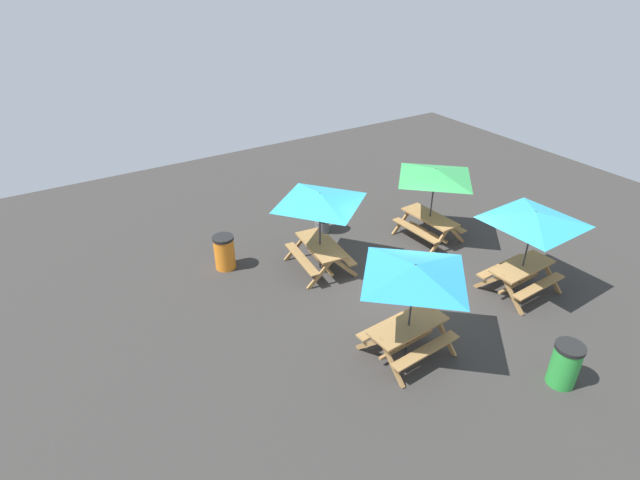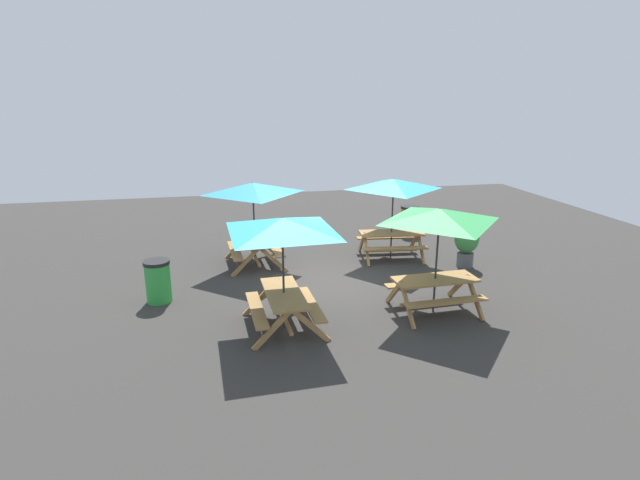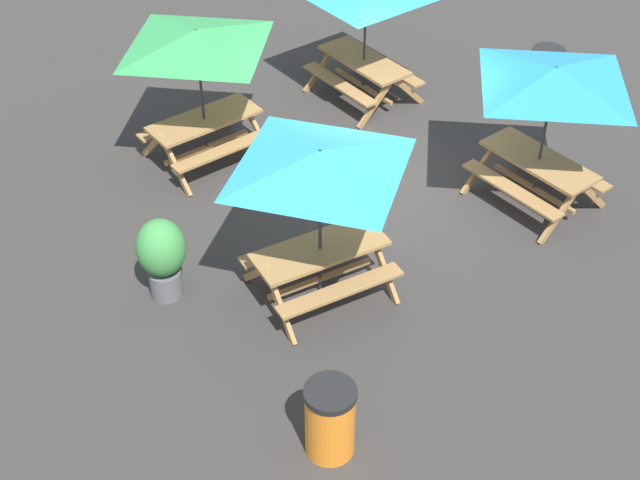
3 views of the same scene
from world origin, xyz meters
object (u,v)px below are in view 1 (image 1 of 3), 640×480
Objects in this scene: picnic_table_1 at (414,278)px; potted_plant_0 at (322,212)px; picnic_table_0 at (320,204)px; picnic_table_2 at (435,179)px; trash_bin_orange at (224,252)px; picnic_table_3 at (533,223)px; trash_bin_green at (565,364)px.

picnic_table_1 is 5.91m from potted_plant_0.
picnic_table_1 is at bearing 3.50° from picnic_table_0.
picnic_table_2 is 6.36m from trash_bin_orange.
trash_bin_orange is at bearing -116.47° from picnic_table_0.
picnic_table_2 is 3.53m from potted_plant_0.
picnic_table_3 reaches higher than trash_bin_orange.
trash_bin_green is (5.90, -1.81, -1.49)m from picnic_table_2.
potted_plant_0 is (-5.37, -2.65, -1.28)m from picnic_table_3.
trash_bin_green is at bearing 23.24° from picnic_table_0.
picnic_table_0 is 1.00× the size of picnic_table_2.
picnic_table_3 is 2.30× the size of potted_plant_0.
picnic_table_0 reaches higher than trash_bin_orange.
trash_bin_green is 8.71m from trash_bin_orange.
picnic_table_1 is 4.01m from picnic_table_3.
picnic_table_0 is 1.90× the size of potted_plant_0.
picnic_table_1 is 2.38× the size of trash_bin_orange.
picnic_table_3 is at bearing 52.63° from picnic_table_0.
potted_plant_0 is (-2.08, -2.55, -1.28)m from picnic_table_2.
picnic_table_3 is at bearing 26.21° from potted_plant_0.
picnic_table_1 is at bearing -13.59° from potted_plant_0.
picnic_table_3 reaches higher than trash_bin_green.
picnic_table_1 and picnic_table_2 have the same top height.
picnic_table_0 is at bearing -33.83° from potted_plant_0.
picnic_table_0 is at bearing 83.65° from picnic_table_1.
potted_plant_0 is at bearing -174.76° from trash_bin_green.
trash_bin_green is at bearing -52.09° from picnic_table_1.
trash_bin_orange is 3.39m from potted_plant_0.
trash_bin_green is at bearing 5.24° from potted_plant_0.
trash_bin_orange is (-1.79, -5.92, -1.49)m from picnic_table_2.
picnic_table_2 is at bearing 50.73° from potted_plant_0.
picnic_table_0 reaches higher than trash_bin_green.
trash_bin_green is (2.37, 2.09, -1.49)m from picnic_table_1.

